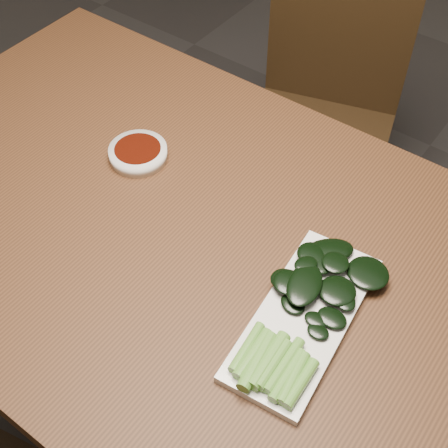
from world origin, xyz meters
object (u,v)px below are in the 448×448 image
chair_far (323,110)px  gai_lan (304,311)px  table (208,267)px  serving_plate (304,318)px  sauce_bowl (138,153)px

chair_far → gai_lan: bearing=-80.5°
table → gai_lan: 0.23m
serving_plate → gai_lan: size_ratio=0.99×
sauce_bowl → gai_lan: size_ratio=0.33×
chair_far → serving_plate: chair_far is taller
table → serving_plate: (0.21, -0.04, 0.08)m
chair_far → sauce_bowl: 0.69m
sauce_bowl → serving_plate: bearing=-15.4°
sauce_bowl → serving_plate: size_ratio=0.34×
sauce_bowl → gai_lan: gai_lan is taller
sauce_bowl → gai_lan: 0.45m
table → sauce_bowl: bearing=159.7°
gai_lan → table: bearing=169.9°
chair_far → table: bearing=-93.9°
table → gai_lan: size_ratio=4.31×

